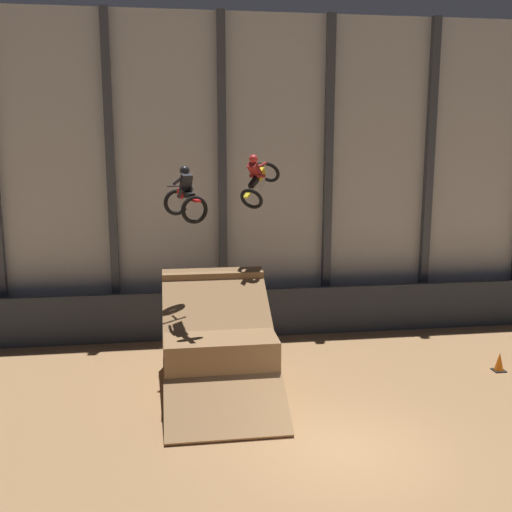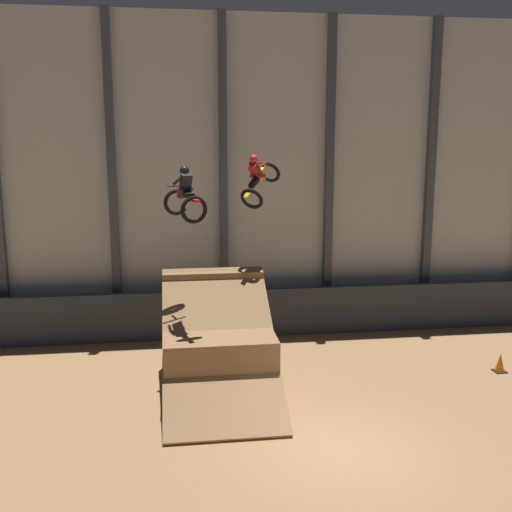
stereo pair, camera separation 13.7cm
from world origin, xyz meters
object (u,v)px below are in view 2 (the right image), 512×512
(dirt_ramp, at_px, (217,347))
(traffic_cone_near_ramp, at_px, (500,363))
(rider_bike_left_air, at_px, (185,197))
(rider_bike_right_air, at_px, (259,179))

(dirt_ramp, relative_size, traffic_cone_near_ramp, 8.90)
(rider_bike_left_air, xyz_separation_m, rider_bike_right_air, (2.29, 2.10, 0.33))
(dirt_ramp, distance_m, rider_bike_left_air, 4.34)
(rider_bike_right_air, relative_size, traffic_cone_near_ramp, 3.08)
(dirt_ramp, bearing_deg, rider_bike_right_air, 53.86)
(dirt_ramp, xyz_separation_m, traffic_cone_near_ramp, (8.46, -0.30, -0.78))
(rider_bike_left_air, height_order, rider_bike_right_air, rider_bike_right_air)
(traffic_cone_near_ramp, bearing_deg, rider_bike_right_air, 161.59)
(dirt_ramp, bearing_deg, rider_bike_left_air, -174.27)
(rider_bike_right_air, xyz_separation_m, traffic_cone_near_ramp, (6.98, -2.32, -5.38))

